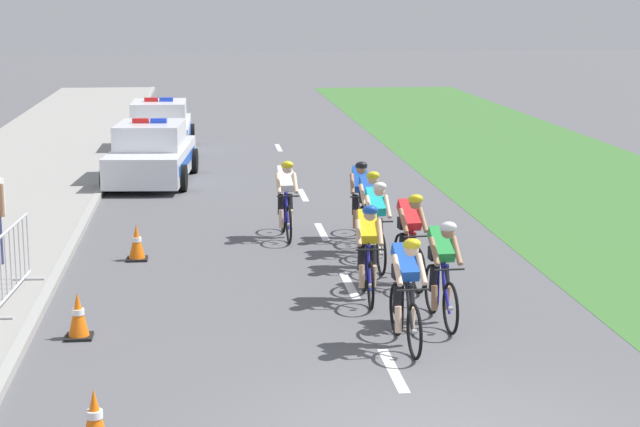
# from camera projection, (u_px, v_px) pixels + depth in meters

# --- Properties ---
(kerb_edge) EXTENTS (0.16, 60.00, 0.13)m
(kerb_edge) POSITION_uv_depth(u_px,v_px,m) (96.00, 200.00, 24.07)
(kerb_edge) COLOR #9E9E99
(kerb_edge) RESTS_ON ground
(grass_verge) EXTENTS (7.00, 60.00, 0.01)m
(grass_verge) POSITION_uv_depth(u_px,v_px,m) (593.00, 192.00, 25.29)
(grass_verge) COLOR #3D7033
(grass_verge) RESTS_ON ground
(lane_markings_centre) EXTENTS (0.14, 25.60, 0.01)m
(lane_markings_centre) POSITION_uv_depth(u_px,v_px,m) (322.00, 232.00, 21.08)
(lane_markings_centre) COLOR white
(lane_markings_centre) RESTS_ON ground
(cyclist_lead) EXTENTS (0.43, 1.72, 1.56)m
(cyclist_lead) POSITION_uv_depth(u_px,v_px,m) (406.00, 289.00, 14.00)
(cyclist_lead) COLOR black
(cyclist_lead) RESTS_ON ground
(cyclist_second) EXTENTS (0.43, 1.72, 1.56)m
(cyclist_second) POSITION_uv_depth(u_px,v_px,m) (442.00, 269.00, 15.01)
(cyclist_second) COLOR black
(cyclist_second) RESTS_ON ground
(cyclist_third) EXTENTS (0.43, 1.72, 1.56)m
(cyclist_third) POSITION_uv_depth(u_px,v_px,m) (368.00, 250.00, 16.17)
(cyclist_third) COLOR black
(cyclist_third) RESTS_ON ground
(cyclist_fourth) EXTENTS (0.45, 1.72, 1.56)m
(cyclist_fourth) POSITION_uv_depth(u_px,v_px,m) (410.00, 237.00, 17.03)
(cyclist_fourth) COLOR black
(cyclist_fourth) RESTS_ON ground
(cyclist_fifth) EXTENTS (0.42, 1.72, 1.56)m
(cyclist_fifth) POSITION_uv_depth(u_px,v_px,m) (376.00, 223.00, 18.11)
(cyclist_fifth) COLOR black
(cyclist_fifth) RESTS_ON ground
(cyclist_sixth) EXTENTS (0.43, 1.72, 1.56)m
(cyclist_sixth) POSITION_uv_depth(u_px,v_px,m) (369.00, 210.00, 19.20)
(cyclist_sixth) COLOR black
(cyclist_sixth) RESTS_ON ground
(cyclist_seventh) EXTENTS (0.44, 1.72, 1.56)m
(cyclist_seventh) POSITION_uv_depth(u_px,v_px,m) (360.00, 198.00, 20.33)
(cyclist_seventh) COLOR black
(cyclist_seventh) RESTS_ON ground
(cyclist_eighth) EXTENTS (0.42, 1.72, 1.56)m
(cyclist_eighth) POSITION_uv_depth(u_px,v_px,m) (286.00, 198.00, 20.38)
(cyclist_eighth) COLOR black
(cyclist_eighth) RESTS_ON ground
(police_car_nearest) EXTENTS (2.29, 4.54, 1.59)m
(police_car_nearest) POSITION_uv_depth(u_px,v_px,m) (151.00, 155.00, 26.62)
(police_car_nearest) COLOR silver
(police_car_nearest) RESTS_ON ground
(police_car_second) EXTENTS (2.03, 4.42, 1.59)m
(police_car_second) POSITION_uv_depth(u_px,v_px,m) (160.00, 128.00, 32.02)
(police_car_second) COLOR white
(police_car_second) RESTS_ON ground
(crowd_barrier_middle) EXTENTS (0.64, 2.32, 1.07)m
(crowd_barrier_middle) POSITION_uv_depth(u_px,v_px,m) (11.00, 264.00, 15.89)
(crowd_barrier_middle) COLOR #B7BABF
(crowd_barrier_middle) RESTS_ON sidewalk_slab
(traffic_cone_near) EXTENTS (0.36, 0.36, 0.64)m
(traffic_cone_near) POSITION_uv_depth(u_px,v_px,m) (137.00, 243.00, 18.76)
(traffic_cone_near) COLOR black
(traffic_cone_near) RESTS_ON ground
(traffic_cone_mid) EXTENTS (0.36, 0.36, 0.64)m
(traffic_cone_mid) POSITION_uv_depth(u_px,v_px,m) (95.00, 420.00, 10.92)
(traffic_cone_mid) COLOR black
(traffic_cone_mid) RESTS_ON ground
(traffic_cone_far) EXTENTS (0.36, 0.36, 0.64)m
(traffic_cone_far) POSITION_uv_depth(u_px,v_px,m) (78.00, 316.00, 14.46)
(traffic_cone_far) COLOR black
(traffic_cone_far) RESTS_ON ground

